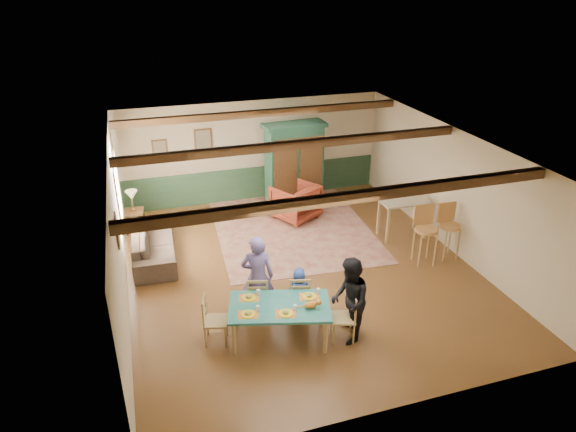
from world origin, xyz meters
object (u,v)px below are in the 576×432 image
object	(u,v)px
cat	(311,304)
counter_table	(402,218)
dining_chair_far_right	(299,295)
bar_stool_right	(449,232)
dining_table	(280,323)
end_table	(135,221)
person_man	(258,277)
armoire	(294,166)
person_child	(299,292)
dining_chair_far_left	(258,296)
person_woman	(350,301)
armchair	(295,202)
sofa	(154,244)
table_lamp	(132,201)
bar_stool_left	(426,236)
dining_chair_end_right	(343,317)
dining_chair_end_left	(216,320)

from	to	relation	value
cat	counter_table	world-z (taller)	counter_table
dining_chair_far_right	bar_stool_right	xyz separation A→B (m)	(3.73, 1.03, 0.18)
dining_table	end_table	xyz separation A→B (m)	(-2.15, 4.90, -0.07)
dining_chair_far_right	end_table	distance (m)	5.12
person_man	armoire	size ratio (longest dim) A/B	0.71
dining_table	counter_table	bearing A→B (deg)	36.07
person_child	bar_stool_right	distance (m)	3.84
dining_chair_far_left	person_woman	bearing A→B (deg)	156.43
end_table	dining_chair_far_left	bearing A→B (deg)	-64.69
cat	armoire	world-z (taller)	armoire
person_woman	bar_stool_right	size ratio (longest dim) A/B	1.24
counter_table	armchair	bearing A→B (deg)	141.26
person_woman	sofa	bearing A→B (deg)	-127.01
table_lamp	person_child	bearing A→B (deg)	-57.77
person_woman	armchair	xyz separation A→B (m)	(0.63, 4.76, -0.31)
armoire	sofa	xyz separation A→B (m)	(-3.77, -1.74, -0.80)
armchair	counter_table	world-z (taller)	counter_table
cat	dining_chair_far_left	bearing A→B (deg)	139.20
dining_chair_far_right	person_woman	size ratio (longest dim) A/B	0.58
dining_chair_far_right	cat	size ratio (longest dim) A/B	2.64
dining_chair_far_right	counter_table	bearing A→B (deg)	-130.43
person_man	bar_stool_left	distance (m)	3.88
dining_chair_far_right	dining_chair_end_right	xyz separation A→B (m)	(0.49, -0.83, 0.00)
armchair	table_lamp	distance (m)	3.93
end_table	person_woman	bearing A→B (deg)	-57.91
person_man	bar_stool_left	size ratio (longest dim) A/B	1.24
dining_chair_end_left	bar_stool_right	size ratio (longest dim) A/B	0.71
armoire	person_child	bearing A→B (deg)	-110.85
dining_chair_far_right	dining_chair_end_right	size ratio (longest dim) A/B	1.00
dining_chair_far_right	armoire	distance (m)	4.94
dining_chair_far_right	person_man	size ratio (longest dim) A/B	0.55
armchair	dining_table	bearing A→B (deg)	39.73
dining_table	armchair	size ratio (longest dim) A/B	1.67
cat	armoire	xyz separation A→B (m)	(1.49, 5.45, 0.35)
armchair	counter_table	distance (m)	2.67
counter_table	bar_stool_left	size ratio (longest dim) A/B	0.87
person_child	armoire	xyz separation A→B (m)	(1.40, 4.61, 0.66)
dining_chair_end_right	armoire	world-z (taller)	armoire
end_table	bar_stool_left	size ratio (longest dim) A/B	0.43
dining_chair_end_left	person_man	world-z (taller)	person_man
person_child	counter_table	size ratio (longest dim) A/B	0.83
sofa	table_lamp	bearing A→B (deg)	16.16
sofa	dining_table	bearing A→B (deg)	-149.79
dining_chair_far_right	dining_chair_far_left	bearing A→B (deg)	0.00
dining_table	person_child	bearing A→B (deg)	48.11
dining_chair_end_left	armoire	xyz separation A→B (m)	(2.98, 4.94, 0.68)
armchair	bar_stool_right	size ratio (longest dim) A/B	0.81
dining_chair_far_left	armoire	world-z (taller)	armoire
person_woman	counter_table	xyz separation A→B (m)	(2.71, 3.09, -0.30)
person_woman	cat	bearing A→B (deg)	-81.87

